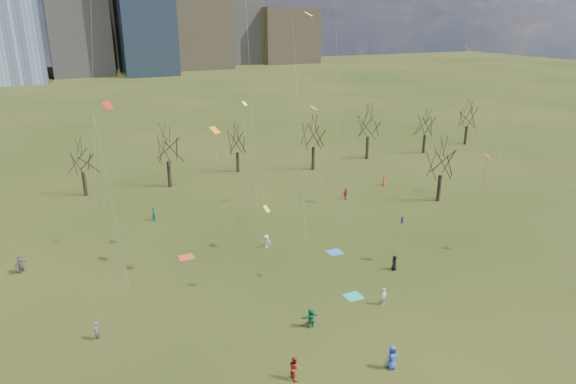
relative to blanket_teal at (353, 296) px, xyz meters
name	(u,v)px	position (x,y,z in m)	size (l,w,h in m)	color
ground	(343,304)	(-1.56, -0.70, -0.01)	(500.00, 500.00, 0.00)	black
bare_tree_row	(217,147)	(-1.64, 36.53, 6.10)	(113.04, 29.80, 9.50)	black
blanket_teal	(353,296)	(0.00, 0.00, 0.00)	(1.60, 1.50, 0.03)	teal
blanket_navy	(335,252)	(3.05, 8.93, 0.00)	(1.60, 1.50, 0.03)	#2973C1
blanket_crimson	(186,257)	(-12.20, 14.56, 0.00)	(1.60, 1.50, 0.03)	#CC4328
person_0	(392,358)	(-2.82, -9.99, 0.94)	(0.94, 0.61, 1.92)	#2A51B7
person_1	(384,297)	(1.75, -2.33, 0.82)	(0.61, 0.40, 1.67)	silver
person_2	(295,368)	(-9.84, -7.99, 0.92)	(0.91, 0.71, 1.88)	red
person_5	(311,318)	(-5.85, -2.71, 0.88)	(1.66, 0.53, 1.79)	#186F4B
person_6	(394,263)	(6.61, 2.83, 0.78)	(0.78, 0.51, 1.59)	black
person_7	(96,331)	(-22.42, 2.92, 0.80)	(0.59, 0.39, 1.62)	#8A4580
person_8	(402,220)	(14.72, 12.46, 0.50)	(0.50, 0.39, 1.02)	#272BAA
person_9	(266,241)	(-3.42, 13.13, 0.78)	(1.03, 0.59, 1.60)	white
person_10	(346,194)	(12.89, 23.28, 0.83)	(0.99, 0.41, 1.69)	#BC1A3E
person_11	(21,264)	(-28.32, 18.22, 0.88)	(1.66, 0.53, 1.79)	slate
person_12	(384,181)	(21.46, 26.17, 0.79)	(0.79, 0.51, 1.61)	orange
person_13	(154,214)	(-13.34, 26.62, 0.91)	(0.68, 0.44, 1.86)	#1B7A64
kites_airborne	(320,131)	(2.01, 11.01, 13.36)	(66.02, 43.34, 33.03)	orange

